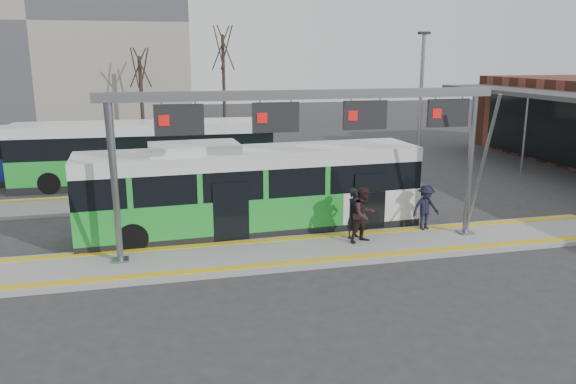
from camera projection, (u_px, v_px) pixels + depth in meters
name	position (u px, v px, depth m)	size (l,w,h in m)	color
ground	(322.00, 252.00, 18.79)	(120.00, 120.00, 0.00)	#2D2D30
platform_main	(322.00, 250.00, 18.78)	(22.00, 3.00, 0.15)	gray
platform_second	(186.00, 199.00, 25.41)	(20.00, 3.00, 0.15)	gray
tactile_main	(322.00, 247.00, 18.76)	(22.00, 2.65, 0.02)	yellow
tactile_second	(184.00, 191.00, 26.48)	(20.00, 0.35, 0.02)	yellow
gantry	(311.00, 123.00, 17.94)	(13.00, 1.68, 5.20)	slate
apartment_block	(40.00, 21.00, 47.40)	(24.50, 12.50, 18.40)	#A19586
hero_bus	(251.00, 191.00, 20.61)	(12.49, 3.15, 3.41)	black
bg_bus_green	(145.00, 154.00, 28.34)	(12.76, 3.10, 3.17)	black
passenger_a	(354.00, 213.00, 19.58)	(0.65, 0.43, 1.78)	black
passenger_b	(364.00, 215.00, 19.11)	(0.94, 0.73, 1.94)	black
passenger_c	(426.00, 207.00, 20.53)	(1.08, 0.62, 1.67)	black
tree_left	(140.00, 68.00, 42.20)	(1.40, 1.40, 7.23)	#382B21
tree_mid	(223.00, 48.00, 48.03)	(1.40, 1.40, 9.25)	#382B21
lamp_east	(420.00, 111.00, 25.30)	(0.50, 0.25, 7.42)	slate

